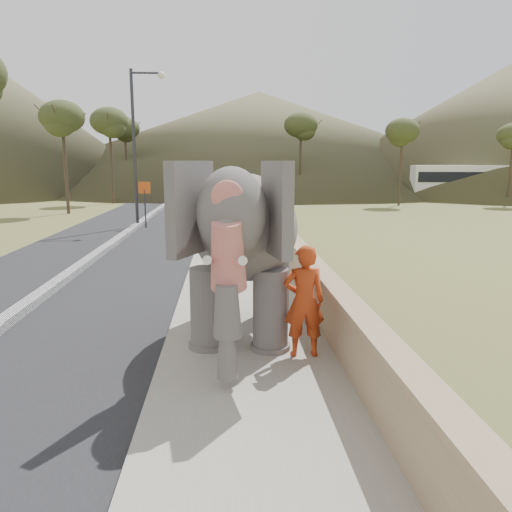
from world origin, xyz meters
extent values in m
plane|color=olive|center=(0.00, 0.00, 0.00)|extent=(160.00, 160.00, 0.00)
cube|color=black|center=(-5.00, 10.00, 0.01)|extent=(7.00, 120.00, 0.03)
cube|color=black|center=(-5.00, 10.00, 0.11)|extent=(0.35, 120.00, 0.22)
cube|color=#9E9687|center=(0.00, 10.00, 0.07)|extent=(3.00, 120.00, 0.15)
cube|color=tan|center=(1.65, 10.00, 0.55)|extent=(0.30, 120.00, 1.10)
cylinder|color=#2C2C31|center=(-5.00, 17.07, 4.00)|extent=(0.16, 0.16, 8.00)
cylinder|color=#2C2C31|center=(-4.20, 17.07, 7.80)|extent=(1.60, 0.10, 0.10)
sphere|color=#FFF2CC|center=(-3.50, 17.07, 7.70)|extent=(0.36, 0.36, 0.36)
cylinder|color=#2D2D33|center=(-4.50, 16.63, 1.00)|extent=(0.08, 0.08, 2.00)
cube|color=#D54F14|center=(-4.50, 16.63, 2.10)|extent=(0.60, 0.05, 0.60)
imported|color=silver|center=(19.68, 35.32, 0.72)|extent=(4.41, 2.24, 1.44)
cube|color=white|center=(22.05, 34.31, 1.55)|extent=(11.25, 4.18, 3.10)
cone|color=brown|center=(5.00, 70.00, 7.00)|extent=(80.00, 80.00, 14.00)
imported|color=#A83311|center=(0.95, -1.49, 1.11)|extent=(0.70, 0.46, 1.92)
imported|color=maroon|center=(-2.56, 19.72, 0.45)|extent=(0.62, 1.74, 0.91)
imported|color=black|center=(-2.87, 19.72, 1.08)|extent=(0.81, 0.64, 1.66)
camera|label=1|loc=(-0.36, -9.51, 3.41)|focal=35.00mm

